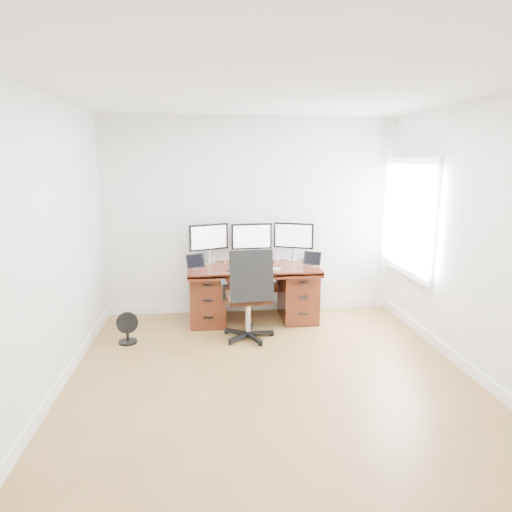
{
  "coord_description": "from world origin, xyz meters",
  "views": [
    {
      "loc": [
        -0.59,
        -4.0,
        2.1
      ],
      "look_at": [
        0.0,
        1.5,
        0.95
      ],
      "focal_mm": 32.0,
      "sensor_mm": 36.0,
      "label": 1
    }
  ],
  "objects": [
    {
      "name": "tablet_left",
      "position": [
        -0.76,
        1.75,
        0.84
      ],
      "size": [
        0.25,
        0.15,
        0.19
      ],
      "rotation": [
        0.0,
        0.0,
        0.38
      ],
      "color": "silver",
      "rests_on": "desk"
    },
    {
      "name": "ground",
      "position": [
        0.0,
        0.0,
        0.0
      ],
      "size": [
        4.5,
        4.5,
        0.0
      ],
      "primitive_type": "plane",
      "color": "olive",
      "rests_on": "ground"
    },
    {
      "name": "floor_fan",
      "position": [
        -1.55,
        1.19,
        0.18
      ],
      "size": [
        0.26,
        0.21,
        0.37
      ],
      "rotation": [
        0.0,
        0.0,
        0.27
      ],
      "color": "black",
      "rests_on": "ground"
    },
    {
      "name": "drawing_tablet",
      "position": [
        -0.24,
        1.61,
        0.76
      ],
      "size": [
        0.24,
        0.16,
        0.01
      ],
      "primitive_type": "cube",
      "rotation": [
        0.0,
        0.0,
        -0.08
      ],
      "color": "black",
      "rests_on": "desk"
    },
    {
      "name": "back_wall",
      "position": [
        0.0,
        2.25,
        1.35
      ],
      "size": [
        4.0,
        0.1,
        2.7
      ],
      "primitive_type": "cube",
      "color": "silver",
      "rests_on": "ground"
    },
    {
      "name": "office_chair",
      "position": [
        -0.12,
        1.14,
        0.37
      ],
      "size": [
        0.66,
        0.65,
        1.13
      ],
      "rotation": [
        0.0,
        0.0,
        0.09
      ],
      "color": "black",
      "rests_on": "ground"
    },
    {
      "name": "figurine_blue",
      "position": [
        0.23,
        1.95,
        0.79
      ],
      "size": [
        0.03,
        0.03,
        0.07
      ],
      "color": "#5B80EA",
      "rests_on": "desk"
    },
    {
      "name": "keyboard",
      "position": [
        -0.03,
        1.62,
        0.76
      ],
      "size": [
        0.32,
        0.2,
        0.01
      ],
      "primitive_type": "cube",
      "rotation": [
        0.0,
        0.0,
        0.26
      ],
      "color": "white",
      "rests_on": "desk"
    },
    {
      "name": "monitor_right",
      "position": [
        0.58,
        2.07,
        1.09
      ],
      "size": [
        0.52,
        0.25,
        0.53
      ],
      "rotation": [
        0.0,
        0.0,
        -0.41
      ],
      "color": "silver",
      "rests_on": "desk"
    },
    {
      "name": "figurine_purple",
      "position": [
        0.14,
        1.95,
        0.79
      ],
      "size": [
        0.03,
        0.03,
        0.07
      ],
      "color": "#7F5AD6",
      "rests_on": "desk"
    },
    {
      "name": "figurine_pink",
      "position": [
        -0.25,
        1.95,
        0.79
      ],
      "size": [
        0.03,
        0.03,
        0.07
      ],
      "color": "#DC648F",
      "rests_on": "desk"
    },
    {
      "name": "phone",
      "position": [
        0.06,
        1.75,
        0.76
      ],
      "size": [
        0.13,
        0.09,
        0.01
      ],
      "primitive_type": "cube",
      "rotation": [
        0.0,
        0.0,
        -0.26
      ],
      "color": "black",
      "rests_on": "desk"
    },
    {
      "name": "figurine_yellow",
      "position": [
        0.34,
        1.95,
        0.79
      ],
      "size": [
        0.03,
        0.03,
        0.07
      ],
      "color": "tan",
      "rests_on": "desk"
    },
    {
      "name": "monitor_center",
      "position": [
        0.0,
        2.07,
        1.09
      ],
      "size": [
        0.55,
        0.15,
        0.53
      ],
      "rotation": [
        0.0,
        0.0,
        0.07
      ],
      "color": "silver",
      "rests_on": "desk"
    },
    {
      "name": "figurine_orange",
      "position": [
        -0.1,
        1.95,
        0.79
      ],
      "size": [
        0.03,
        0.03,
        0.07
      ],
      "color": "orange",
      "rests_on": "desk"
    },
    {
      "name": "tablet_right",
      "position": [
        0.77,
        1.75,
        0.84
      ],
      "size": [
        0.24,
        0.19,
        0.19
      ],
      "rotation": [
        0.0,
        0.0,
        -0.58
      ],
      "color": "silver",
      "rests_on": "desk"
    },
    {
      "name": "figurine_brown",
      "position": [
        -0.36,
        1.95,
        0.79
      ],
      "size": [
        0.03,
        0.03,
        0.07
      ],
      "color": "olive",
      "rests_on": "desk"
    },
    {
      "name": "right_wall",
      "position": [
        2.0,
        0.11,
        1.35
      ],
      "size": [
        0.1,
        4.5,
        2.7
      ],
      "color": "silver",
      "rests_on": "ground"
    },
    {
      "name": "desk",
      "position": [
        0.0,
        1.83,
        0.4
      ],
      "size": [
        1.7,
        0.8,
        0.75
      ],
      "color": "#4B1C0F",
      "rests_on": "ground"
    },
    {
      "name": "monitor_left",
      "position": [
        -0.58,
        2.07,
        1.09
      ],
      "size": [
        0.52,
        0.25,
        0.53
      ],
      "rotation": [
        0.0,
        0.0,
        0.4
      ],
      "color": "silver",
      "rests_on": "desk"
    },
    {
      "name": "trackpad",
      "position": [
        0.27,
        1.6,
        0.76
      ],
      "size": [
        0.14,
        0.14,
        0.01
      ],
      "primitive_type": "cube",
      "rotation": [
        0.0,
        0.0,
        -0.17
      ],
      "color": "silver",
      "rests_on": "desk"
    }
  ]
}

